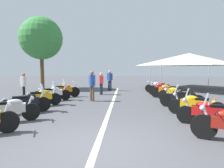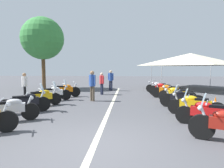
{
  "view_description": "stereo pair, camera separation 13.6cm",
  "coord_description": "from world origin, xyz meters",
  "px_view_note": "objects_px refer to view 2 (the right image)",
  "views": [
    {
      "loc": [
        -4.36,
        -0.67,
        1.89
      ],
      "look_at": [
        5.57,
        0.0,
        1.05
      ],
      "focal_mm": 30.69,
      "sensor_mm": 36.0,
      "label": 1
    },
    {
      "loc": [
        -4.36,
        -0.81,
        1.89
      ],
      "look_at": [
        5.57,
        0.0,
        1.05
      ],
      "focal_mm": 30.69,
      "sensor_mm": 36.0,
      "label": 2
    }
  ],
  "objects_px": {
    "motorcycle_left_row_4": "(53,93)",
    "motorcycle_right_row_3": "(182,98)",
    "roadside_tree_1": "(43,39)",
    "motorcycle_right_row_2": "(194,104)",
    "traffic_cone_1": "(215,103)",
    "event_tent": "(191,59)",
    "motorcycle_right_row_1": "(208,112)",
    "bystander_2": "(102,82)",
    "bystander_1": "(25,84)",
    "motorcycle_right_row_5": "(168,91)",
    "motorcycle_right_row_7": "(159,87)",
    "bystander_0": "(92,83)",
    "motorcycle_left_row_3": "(41,97)",
    "motorcycle_right_row_6": "(163,89)",
    "bystander_3": "(111,79)",
    "motorcycle_left_row_5": "(64,90)",
    "motorcycle_left_row_1": "(9,109)",
    "motorcycle_left_row_2": "(26,102)",
    "motorcycle_right_row_4": "(177,94)"
  },
  "relations": [
    {
      "from": "motorcycle_left_row_4",
      "to": "motorcycle_right_row_3",
      "type": "xyz_separation_m",
      "value": [
        -1.38,
        -6.82,
        0.0
      ]
    },
    {
      "from": "motorcycle_left_row_5",
      "to": "motorcycle_right_row_4",
      "type": "height_order",
      "value": "motorcycle_right_row_4"
    },
    {
      "from": "motorcycle_right_row_7",
      "to": "bystander_1",
      "type": "xyz_separation_m",
      "value": [
        -3.85,
        8.57,
        0.48
      ]
    },
    {
      "from": "motorcycle_left_row_2",
      "to": "bystander_2",
      "type": "xyz_separation_m",
      "value": [
        5.78,
        -2.43,
        0.44
      ]
    },
    {
      "from": "bystander_3",
      "to": "motorcycle_right_row_6",
      "type": "bearing_deg",
      "value": -94.47
    },
    {
      "from": "motorcycle_left_row_2",
      "to": "motorcycle_right_row_1",
      "type": "xyz_separation_m",
      "value": [
        -1.28,
        -6.85,
        -0.01
      ]
    },
    {
      "from": "motorcycle_left_row_3",
      "to": "bystander_3",
      "type": "height_order",
      "value": "bystander_3"
    },
    {
      "from": "motorcycle_left_row_4",
      "to": "motorcycle_right_row_2",
      "type": "bearing_deg",
      "value": -52.31
    },
    {
      "from": "motorcycle_left_row_1",
      "to": "bystander_3",
      "type": "relative_size",
      "value": 1.13
    },
    {
      "from": "motorcycle_right_row_2",
      "to": "traffic_cone_1",
      "type": "relative_size",
      "value": 3.23
    },
    {
      "from": "motorcycle_left_row_2",
      "to": "motorcycle_left_row_4",
      "type": "bearing_deg",
      "value": 55.24
    },
    {
      "from": "traffic_cone_1",
      "to": "event_tent",
      "type": "xyz_separation_m",
      "value": [
        8.69,
        -1.61,
        2.36
      ]
    },
    {
      "from": "motorcycle_left_row_4",
      "to": "motorcycle_right_row_5",
      "type": "relative_size",
      "value": 0.95
    },
    {
      "from": "traffic_cone_1",
      "to": "bystander_2",
      "type": "bearing_deg",
      "value": 52.12
    },
    {
      "from": "motorcycle_left_row_5",
      "to": "motorcycle_right_row_5",
      "type": "xyz_separation_m",
      "value": [
        0.04,
        -6.6,
        0.01
      ]
    },
    {
      "from": "motorcycle_right_row_4",
      "to": "motorcycle_right_row_7",
      "type": "distance_m",
      "value": 4.3
    },
    {
      "from": "motorcycle_left_row_5",
      "to": "event_tent",
      "type": "distance_m",
      "value": 11.34
    },
    {
      "from": "bystander_3",
      "to": "motorcycle_left_row_5",
      "type": "bearing_deg",
      "value": 172.59
    },
    {
      "from": "motorcycle_left_row_3",
      "to": "bystander_2",
      "type": "height_order",
      "value": "bystander_2"
    },
    {
      "from": "motorcycle_right_row_3",
      "to": "traffic_cone_1",
      "type": "relative_size",
      "value": 3.18
    },
    {
      "from": "motorcycle_left_row_1",
      "to": "motorcycle_left_row_5",
      "type": "distance_m",
      "value": 5.68
    },
    {
      "from": "motorcycle_right_row_5",
      "to": "motorcycle_right_row_7",
      "type": "relative_size",
      "value": 1.05
    },
    {
      "from": "motorcycle_right_row_3",
      "to": "bystander_0",
      "type": "xyz_separation_m",
      "value": [
        1.54,
        4.55,
        0.56
      ]
    },
    {
      "from": "motorcycle_left_row_1",
      "to": "motorcycle_right_row_2",
      "type": "bearing_deg",
      "value": -13.25
    },
    {
      "from": "motorcycle_left_row_4",
      "to": "motorcycle_right_row_6",
      "type": "relative_size",
      "value": 1.02
    },
    {
      "from": "bystander_2",
      "to": "bystander_1",
      "type": "bearing_deg",
      "value": 176.86
    },
    {
      "from": "motorcycle_left_row_3",
      "to": "traffic_cone_1",
      "type": "xyz_separation_m",
      "value": [
        -0.2,
        -8.22,
        -0.17
      ]
    },
    {
      "from": "motorcycle_left_row_3",
      "to": "motorcycle_right_row_6",
      "type": "xyz_separation_m",
      "value": [
        4.23,
        -6.68,
        0.0
      ]
    },
    {
      "from": "motorcycle_left_row_4",
      "to": "motorcycle_right_row_6",
      "type": "xyz_separation_m",
      "value": [
        2.76,
        -6.69,
        0.0
      ]
    },
    {
      "from": "motorcycle_left_row_2",
      "to": "motorcycle_right_row_5",
      "type": "xyz_separation_m",
      "value": [
        4.43,
        -6.79,
        0.0
      ]
    },
    {
      "from": "motorcycle_left_row_1",
      "to": "bystander_2",
      "type": "height_order",
      "value": "bystander_2"
    },
    {
      "from": "motorcycle_right_row_7",
      "to": "bystander_2",
      "type": "bearing_deg",
      "value": 41.2
    },
    {
      "from": "motorcycle_right_row_5",
      "to": "bystander_0",
      "type": "xyz_separation_m",
      "value": [
        -1.32,
        4.54,
        0.55
      ]
    },
    {
      "from": "motorcycle_right_row_5",
      "to": "bystander_1",
      "type": "xyz_separation_m",
      "value": [
        -1.06,
        8.7,
        0.46
      ]
    },
    {
      "from": "motorcycle_left_row_3",
      "to": "motorcycle_right_row_5",
      "type": "relative_size",
      "value": 0.86
    },
    {
      "from": "motorcycle_left_row_4",
      "to": "bystander_2",
      "type": "bearing_deg",
      "value": 19.43
    },
    {
      "from": "motorcycle_right_row_5",
      "to": "bystander_3",
      "type": "xyz_separation_m",
      "value": [
        3.71,
        3.93,
        0.52
      ]
    },
    {
      "from": "roadside_tree_1",
      "to": "motorcycle_right_row_7",
      "type": "bearing_deg",
      "value": -100.17
    },
    {
      "from": "bystander_0",
      "to": "roadside_tree_1",
      "type": "relative_size",
      "value": 0.27
    },
    {
      "from": "motorcycle_right_row_1",
      "to": "roadside_tree_1",
      "type": "bearing_deg",
      "value": -24.2
    },
    {
      "from": "motorcycle_left_row_5",
      "to": "bystander_2",
      "type": "relative_size",
      "value": 1.26
    },
    {
      "from": "motorcycle_right_row_4",
      "to": "event_tent",
      "type": "bearing_deg",
      "value": -81.9
    },
    {
      "from": "roadside_tree_1",
      "to": "motorcycle_right_row_2",
      "type": "bearing_deg",
      "value": -131.44
    },
    {
      "from": "motorcycle_left_row_1",
      "to": "motorcycle_right_row_7",
      "type": "xyz_separation_m",
      "value": [
        8.51,
        -6.56,
        -0.0
      ]
    },
    {
      "from": "motorcycle_left_row_1",
      "to": "motorcycle_right_row_6",
      "type": "bearing_deg",
      "value": 22.32
    },
    {
      "from": "motorcycle_left_row_5",
      "to": "traffic_cone_1",
      "type": "bearing_deg",
      "value": -43.54
    },
    {
      "from": "motorcycle_right_row_6",
      "to": "roadside_tree_1",
      "type": "distance_m",
      "value": 11.19
    },
    {
      "from": "motorcycle_right_row_7",
      "to": "roadside_tree_1",
      "type": "distance_m",
      "value": 10.84
    },
    {
      "from": "motorcycle_right_row_3",
      "to": "bystander_1",
      "type": "xyz_separation_m",
      "value": [
        1.8,
        8.71,
        0.47
      ]
    },
    {
      "from": "motorcycle_left_row_4",
      "to": "motorcycle_right_row_3",
      "type": "bearing_deg",
      "value": -41.01
    }
  ]
}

